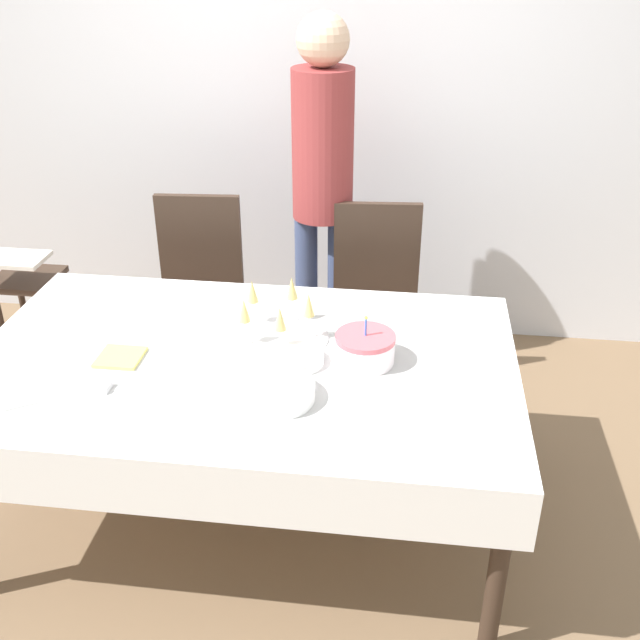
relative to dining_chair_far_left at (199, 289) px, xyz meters
name	(u,v)px	position (x,y,z in m)	size (l,w,h in m)	color
ground_plane	(252,513)	(0.43, -0.91, -0.52)	(12.00, 12.00, 0.00)	brown
wall_back	(308,83)	(0.43, 0.73, 0.83)	(8.00, 0.05, 2.70)	silver
dining_table	(244,381)	(0.43, -0.91, 0.10)	(1.91, 1.19, 0.72)	white
dining_chair_far_left	(199,289)	(0.00, 0.00, 0.00)	(0.45, 0.45, 0.95)	#38281E
dining_chair_far_right	(376,300)	(0.85, 0.00, 0.00)	(0.45, 0.45, 0.95)	#38281E
birthday_cake	(365,349)	(0.86, -0.89, 0.25)	(0.21, 0.21, 0.18)	white
champagne_tray	(277,320)	(0.52, -0.75, 0.27)	(0.37, 0.37, 0.18)	silver
plate_stack_main	(276,392)	(0.59, -1.15, 0.23)	(0.25, 0.25, 0.06)	white
plate_stack_dessert	(297,358)	(0.62, -0.92, 0.22)	(0.19, 0.19, 0.03)	white
cake_knife	(383,395)	(0.93, -1.09, 0.20)	(0.30, 0.04, 0.00)	silver
fork_pile	(85,386)	(-0.04, -1.17, 0.21)	(0.17, 0.06, 0.02)	silver
napkin_pile	(120,357)	(0.01, -0.98, 0.21)	(0.15, 0.15, 0.01)	#E0D166
person_standing	(323,171)	(0.57, 0.20, 0.54)	(0.28, 0.28, 1.75)	#3F4C72
high_chair	(26,294)	(-0.84, -0.07, -0.04)	(0.33, 0.35, 0.71)	#38281E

